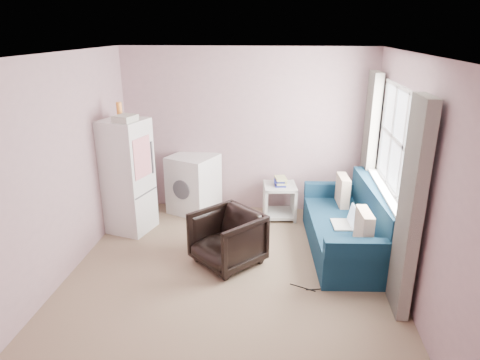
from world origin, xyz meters
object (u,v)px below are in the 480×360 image
Objects in this scene: sofa at (351,229)px; fridge at (128,176)px; washing_machine at (194,182)px; side_table at (280,199)px; armchair at (227,236)px.

fridge is at bearing 169.31° from sofa.
washing_machine is 2.52m from sofa.
side_table is (2.10, 0.63, -0.51)m from fridge.
sofa is (3.02, -0.34, -0.50)m from fridge.
side_table is 1.34m from sofa.
washing_machine is 1.40× the size of side_table.
armchair reaches higher than side_table.
fridge reaches higher than sofa.
sofa is at bearing 59.88° from armchair.
washing_machine is 0.46× the size of sofa.
washing_machine is (0.76, 0.74, -0.34)m from fridge.
armchair is 1.14× the size of side_table.
washing_machine is 1.36m from side_table.
armchair is 1.75m from fridge.
armchair is at bearing -113.10° from side_table.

